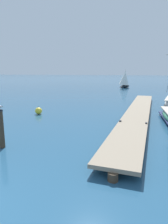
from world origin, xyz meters
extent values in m
cube|color=gray|center=(4.77, 14.24, 0.37)|extent=(3.11, 21.46, 0.16)
cylinder|color=#3D3023|center=(4.11, 3.57, 0.15)|extent=(0.36, 0.36, 0.29)
cylinder|color=#3D3023|center=(4.44, 8.90, 0.15)|extent=(0.36, 0.36, 0.29)
cylinder|color=#3D3023|center=(4.77, 14.24, 0.15)|extent=(0.36, 0.36, 0.29)
cylinder|color=#3D3023|center=(5.10, 19.58, 0.15)|extent=(0.36, 0.36, 0.29)
cylinder|color=#3D3023|center=(5.43, 24.92, 0.15)|extent=(0.36, 0.36, 0.29)
cube|color=#333338|center=(3.71, 10.02, 0.49)|extent=(0.13, 0.21, 0.08)
cube|color=#333338|center=(5.30, 9.92, 0.49)|extent=(0.13, 0.21, 0.08)
cylinder|color=#3D3023|center=(-1.41, 5.13, 0.92)|extent=(0.26, 0.26, 1.84)
cylinder|color=#28282D|center=(-1.41, 5.13, 1.81)|extent=(0.30, 0.30, 0.06)
cylinder|color=gold|center=(-1.39, 5.12, 1.88)|extent=(0.01, 0.01, 0.07)
ellipsoid|color=silver|center=(-1.35, 5.13, 1.99)|extent=(0.13, 0.23, 0.09)
ellipsoid|color=#383838|center=(-1.31, 5.23, 1.99)|extent=(0.05, 0.07, 0.04)
ellipsoid|color=#383838|center=(-1.40, 5.27, 1.99)|extent=(0.05, 0.07, 0.04)
cone|color=white|center=(-1.35, 5.27, 1.98)|extent=(0.10, 0.10, 0.07)
sphere|color=yellow|center=(-3.44, 12.51, 0.30)|extent=(0.59, 0.59, 0.59)
torus|color=black|center=(-3.44, 12.51, 0.59)|extent=(0.14, 0.02, 0.14)
ellipsoid|color=black|center=(1.41, 43.70, 0.30)|extent=(2.54, 4.43, 0.60)
cylinder|color=#B2ADA3|center=(1.45, 43.80, 2.29)|extent=(0.08, 0.08, 3.38)
cone|color=silver|center=(1.33, 43.47, 2.12)|extent=(3.05, 2.88, 3.08)
camera|label=1|loc=(4.83, -2.59, 3.60)|focal=32.14mm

